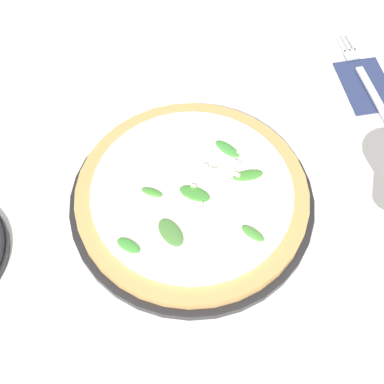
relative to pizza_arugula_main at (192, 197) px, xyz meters
The scene contains 4 objects.
ground_plane 0.04m from the pizza_arugula_main, 136.42° to the left, with size 6.00×6.00×0.00m, color silver.
pizza_arugula_main is the anchor object (origin of this frame).
napkin 0.36m from the pizza_arugula_main, 50.62° to the right, with size 0.13×0.10×0.01m.
fork 0.37m from the pizza_arugula_main, 49.51° to the right, with size 0.21×0.07×0.00m.
Camera 1 is at (-0.36, -0.03, 0.65)m, focal length 50.00 mm.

